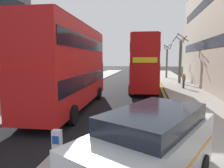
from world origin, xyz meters
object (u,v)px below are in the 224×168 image
(double_decker_bus_away, at_px, (70,64))
(taxi_minivan, at_px, (150,152))
(pedestrian_far, at_px, (184,81))
(keep_left_bollard, at_px, (57,149))
(double_decker_bus_oncoming, at_px, (144,62))

(double_decker_bus_away, xyz_separation_m, taxi_minivan, (5.23, -8.07, -1.96))
(double_decker_bus_away, relative_size, taxi_minivan, 2.12)
(pedestrian_far, bearing_deg, taxi_minivan, -101.60)
(taxi_minivan, height_order, pedestrian_far, taxi_minivan)
(double_decker_bus_away, distance_m, taxi_minivan, 9.82)
(keep_left_bollard, bearing_deg, taxi_minivan, -14.71)
(keep_left_bollard, height_order, double_decker_bus_away, double_decker_bus_away)
(double_decker_bus_oncoming, xyz_separation_m, pedestrian_far, (4.42, 1.15, -2.04))
(double_decker_bus_away, height_order, double_decker_bus_oncoming, same)
(double_decker_bus_oncoming, bearing_deg, double_decker_bus_away, -116.29)
(keep_left_bollard, bearing_deg, pedestrian_far, 69.57)
(keep_left_bollard, distance_m, double_decker_bus_oncoming, 17.02)
(keep_left_bollard, xyz_separation_m, double_decker_bus_away, (-2.40, 7.33, 2.42))
(taxi_minivan, bearing_deg, pedestrian_far, 78.40)
(keep_left_bollard, relative_size, pedestrian_far, 0.69)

